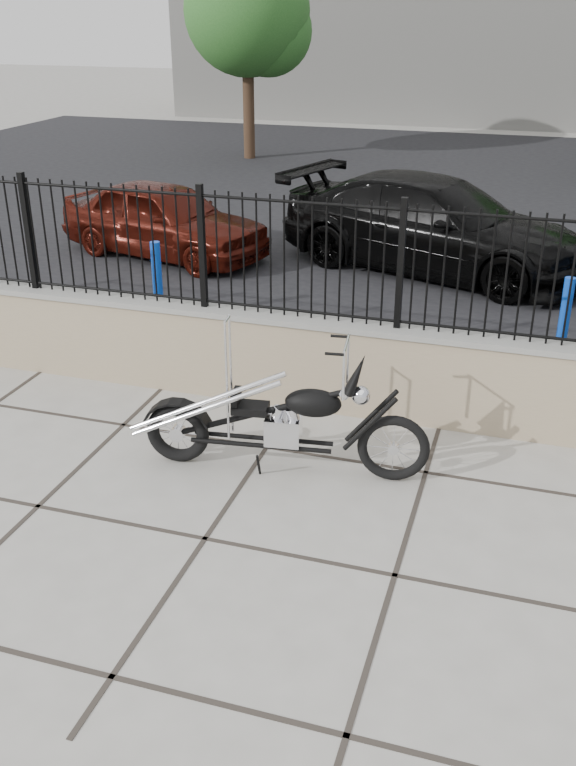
{
  "coord_description": "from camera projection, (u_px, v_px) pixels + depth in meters",
  "views": [
    {
      "loc": [
        2.17,
        -4.77,
        3.8
      ],
      "look_at": [
        0.23,
        1.46,
        0.72
      ],
      "focal_mm": 38.0,
      "sensor_mm": 36.0,
      "label": 1
    }
  ],
  "objects": [
    {
      "name": "bollard_b",
      "position": [
        564.0,
        321.0,
        9.23
      ],
      "size": [
        0.12,
        0.12,
        1.02
      ],
      "primitive_type": "cylinder",
      "rotation": [
        0.0,
        0.0,
        0.01
      ],
      "color": "#0B18AE",
      "rests_on": "ground_plane"
    },
    {
      "name": "retaining_wall",
      "position": [
        297.0,
        360.0,
        8.28
      ],
      "size": [
        14.0,
        0.36,
        0.96
      ],
      "primitive_type": "cube",
      "color": "gray",
      "rests_on": "ground_plane"
    },
    {
      "name": "ground_plane",
      "position": [
        205.0,
        539.0,
        6.33
      ],
      "size": [
        90.0,
        90.0,
        0.0
      ],
      "primitive_type": "plane",
      "color": "#99968E",
      "rests_on": "ground"
    },
    {
      "name": "car_black",
      "position": [
        434.0,
        225.0,
        12.39
      ],
      "size": [
        5.22,
        3.36,
        1.41
      ],
      "primitive_type": "imported",
      "rotation": [
        0.0,
        0.0,
        1.26
      ],
      "color": "black",
      "rests_on": "parking_lot"
    },
    {
      "name": "car_red",
      "position": [
        164.0,
        219.0,
        13.12
      ],
      "size": [
        3.82,
        2.3,
        1.22
      ],
      "primitive_type": "imported",
      "rotation": [
        0.0,
        0.0,
        1.31
      ],
      "color": "#421009",
      "rests_on": "parking_lot"
    },
    {
      "name": "tree_left",
      "position": [
        247.0,
        4.0,
        20.15
      ],
      "size": [
        3.17,
        3.17,
        5.35
      ],
      "rotation": [
        0.0,
        0.0,
        0.42
      ],
      "color": "#382619",
      "rests_on": "ground_plane"
    },
    {
      "name": "parking_lot",
      "position": [
        433.0,
        200.0,
        17.12
      ],
      "size": [
        30.0,
        30.0,
        0.0
      ],
      "primitive_type": "plane",
      "color": "black",
      "rests_on": "ground"
    },
    {
      "name": "bollard_a",
      "position": [
        157.0,
        282.0,
        10.44
      ],
      "size": [
        0.13,
        0.13,
        1.06
      ],
      "primitive_type": "cylinder",
      "rotation": [
        0.0,
        0.0,
        0.02
      ],
      "color": "blue",
      "rests_on": "ground_plane"
    },
    {
      "name": "chopper_motorcycle",
      "position": [
        278.0,
        397.0,
        6.96
      ],
      "size": [
        2.45,
        0.74,
        1.45
      ],
      "primitive_type": null,
      "rotation": [
        0.0,
        0.0,
        0.13
      ],
      "color": "black",
      "rests_on": "ground_plane"
    },
    {
      "name": "iron_fence",
      "position": [
        298.0,
        258.0,
        7.82
      ],
      "size": [
        14.0,
        0.08,
        1.2
      ],
      "primitive_type": "cube",
      "color": "black",
      "rests_on": "retaining_wall"
    }
  ]
}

